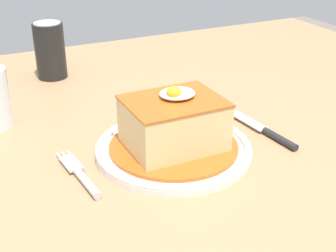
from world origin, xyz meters
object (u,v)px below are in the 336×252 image
object	(u,v)px
knife	(270,133)
soda_can	(50,51)
fork	(82,176)
main_plate	(174,149)

from	to	relation	value
knife	soda_can	bearing A→B (deg)	119.86
knife	fork	bearing A→B (deg)	178.51
knife	soda_can	distance (m)	0.53
fork	soda_can	bearing A→B (deg)	81.55
main_plate	fork	world-z (taller)	main_plate
main_plate	soda_can	size ratio (longest dim) A/B	1.99
fork	soda_can	xyz separation A→B (m)	(0.07, 0.45, 0.06)
main_plate	soda_can	xyz separation A→B (m)	(-0.09, 0.43, 0.05)
fork	main_plate	bearing A→B (deg)	4.05
main_plate	knife	world-z (taller)	main_plate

